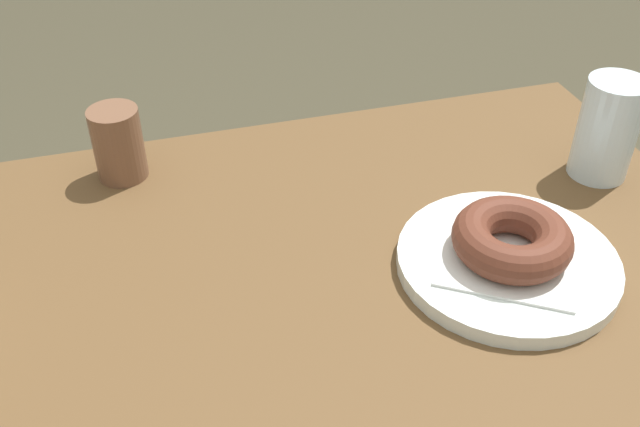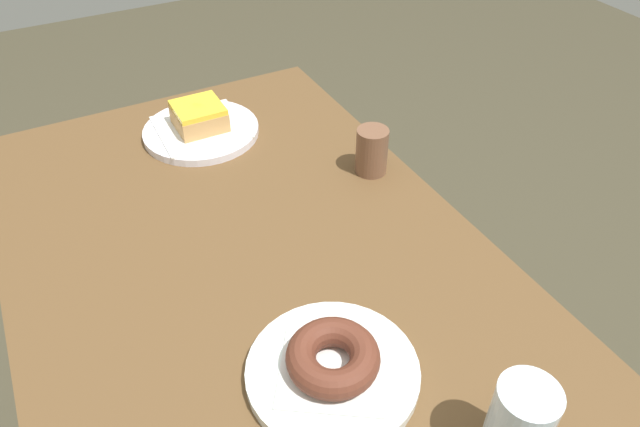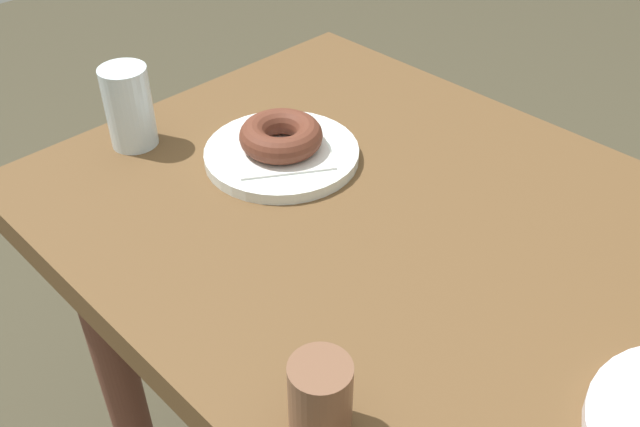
{
  "view_description": "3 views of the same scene",
  "coord_description": "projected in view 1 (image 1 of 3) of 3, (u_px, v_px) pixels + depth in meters",
  "views": [
    {
      "loc": [
        0.06,
        0.43,
        1.18
      ],
      "look_at": [
        -0.09,
        -0.09,
        0.77
      ],
      "focal_mm": 40.64,
      "sensor_mm": 36.0,
      "label": 1
    },
    {
      "loc": [
        -0.6,
        0.2,
        1.32
      ],
      "look_at": [
        -0.03,
        -0.11,
        0.78
      ],
      "focal_mm": 33.19,
      "sensor_mm": 36.0,
      "label": 2
    },
    {
      "loc": [
        0.33,
        -0.51,
        1.24
      ],
      "look_at": [
        -0.1,
        -0.09,
        0.77
      ],
      "focal_mm": 38.85,
      "sensor_mm": 36.0,
      "label": 3
    }
  ],
  "objects": [
    {
      "name": "donut_chocolate_ring",
      "position": [
        512.0,
        239.0,
        0.65
      ],
      "size": [
        0.11,
        0.11,
        0.04
      ],
      "primitive_type": "torus",
      "color": "#5B2D1F",
      "rests_on": "napkin_chocolate_ring"
    },
    {
      "name": "napkin_chocolate_ring",
      "position": [
        509.0,
        255.0,
        0.66
      ],
      "size": [
        0.17,
        0.17,
        0.0
      ],
      "primitive_type": "cube",
      "rotation": [
        0.0,
        0.0,
        -0.58
      ],
      "color": "white",
      "rests_on": "plate_chocolate_ring"
    },
    {
      "name": "water_glass",
      "position": [
        607.0,
        129.0,
        0.76
      ],
      "size": [
        0.06,
        0.06,
        0.11
      ],
      "primitive_type": "cylinder",
      "color": "silver",
      "rests_on": "table"
    },
    {
      "name": "table",
      "position": [
        252.0,
        418.0,
        0.68
      ],
      "size": [
        0.99,
        0.65,
        0.73
      ],
      "color": "brown",
      "rests_on": "ground_plane"
    },
    {
      "name": "plate_chocolate_ring",
      "position": [
        507.0,
        262.0,
        0.67
      ],
      "size": [
        0.2,
        0.2,
        0.02
      ],
      "primitive_type": "cylinder",
      "color": "white",
      "rests_on": "table"
    },
    {
      "name": "sugar_jar",
      "position": [
        118.0,
        144.0,
        0.77
      ],
      "size": [
        0.05,
        0.05,
        0.08
      ],
      "primitive_type": "cylinder",
      "color": "brown",
      "rests_on": "table"
    }
  ]
}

